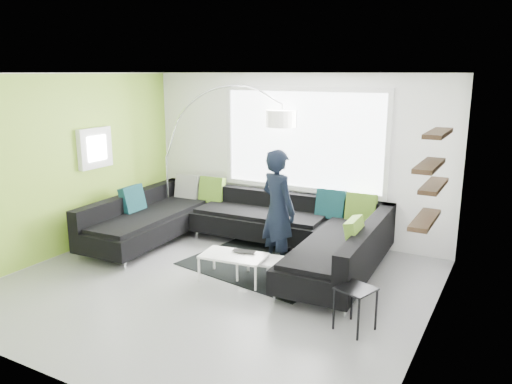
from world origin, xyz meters
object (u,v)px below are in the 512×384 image
person (278,210)px  laptop (243,253)px  side_table (355,309)px  sectional_sofa (237,231)px  arc_lamp (166,157)px  coffee_table (249,268)px

person → laptop: person is taller
side_table → person: bearing=142.0°
sectional_sofa → arc_lamp: bearing=156.4°
coffee_table → arc_lamp: bearing=143.7°
sectional_sofa → side_table: 2.69m
laptop → sectional_sofa: bearing=115.3°
laptop → person: bearing=58.2°
arc_lamp → side_table: (4.27, -2.09, -1.05)m
arc_lamp → side_table: 4.86m
coffee_table → laptop: bearing=175.6°
sectional_sofa → coffee_table: size_ratio=3.90×
arc_lamp → laptop: arc_lamp is taller
arc_lamp → side_table: bearing=-40.0°
coffee_table → side_table: bearing=-26.7°
side_table → person: 2.09m
person → sectional_sofa: bearing=16.6°
sectional_sofa → side_table: bearing=-32.3°
person → arc_lamp: bearing=7.1°
side_table → coffee_table: bearing=160.0°
arc_lamp → coffee_table: bearing=-43.6°
sectional_sofa → arc_lamp: arc_lamp is taller
sectional_sofa → side_table: size_ratio=8.77×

